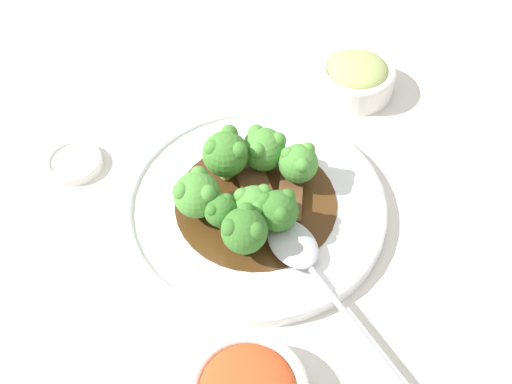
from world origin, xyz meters
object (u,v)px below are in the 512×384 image
beef_strip_1 (235,204)px  broccoli_floret_6 (254,205)px  broccoli_floret_3 (298,163)px  broccoli_floret_0 (278,210)px  broccoli_floret_4 (227,152)px  serving_spoon (301,254)px  beef_strip_2 (257,190)px  beef_strip_0 (290,200)px  broccoli_floret_2 (219,208)px  broccoli_floret_5 (264,148)px  broccoli_floret_7 (197,194)px  broccoli_floret_1 (244,230)px  sauce_dish (75,162)px  main_plate (256,204)px  side_bowl_appetizer (356,76)px

beef_strip_1 → broccoli_floret_6: (0.00, -0.03, 0.02)m
broccoli_floret_3 → broccoli_floret_0: bearing=-152.7°
beef_strip_1 → broccoli_floret_4: bearing=58.1°
broccoli_floret_4 → broccoli_floret_0: bearing=-97.1°
broccoli_floret_4 → serving_spoon: broccoli_floret_4 is taller
beef_strip_2 → broccoli_floret_3: bearing=-19.7°
beef_strip_0 → broccoli_floret_2: broccoli_floret_2 is taller
broccoli_floret_0 → beef_strip_0: bearing=23.8°
broccoli_floret_2 → broccoli_floret_5: (0.10, 0.03, 0.00)m
broccoli_floret_3 → broccoli_floret_5: broccoli_floret_5 is taller
beef_strip_1 → broccoli_floret_7: broccoli_floret_7 is taller
broccoli_floret_5 → broccoli_floret_6: (-0.07, -0.06, -0.00)m
serving_spoon → beef_strip_2: bearing=75.3°
beef_strip_0 → broccoli_floret_5: broccoli_floret_5 is taller
broccoli_floret_0 → broccoli_floret_5: (0.05, 0.08, -0.00)m
beef_strip_2 → broccoli_floret_0: size_ratio=1.34×
broccoli_floret_0 → broccoli_floret_2: bearing=131.8°
beef_strip_2 → broccoli_floret_1: bearing=-142.1°
broccoli_floret_5 → sauce_dish: 0.24m
broccoli_floret_4 → serving_spoon: bearing=-98.2°
broccoli_floret_0 → broccoli_floret_4: (0.01, 0.10, 0.01)m
main_plate → beef_strip_0: size_ratio=4.59×
sauce_dish → main_plate: bearing=-59.4°
broccoli_floret_1 → broccoli_floret_6: broccoli_floret_1 is taller
beef_strip_0 → side_bowl_appetizer: side_bowl_appetizer is taller
serving_spoon → side_bowl_appetizer: side_bowl_appetizer is taller
broccoli_floret_0 → serving_spoon: (-0.01, -0.05, -0.03)m
beef_strip_0 → broccoli_floret_7: bearing=144.8°
broccoli_floret_1 → serving_spoon: size_ratio=0.26×
broccoli_floret_2 → broccoli_floret_7: broccoli_floret_7 is taller
beef_strip_0 → broccoli_floret_5: bearing=75.2°
main_plate → beef_strip_0: 0.04m
beef_strip_0 → broccoli_floret_6: (-0.05, 0.01, 0.02)m
broccoli_floret_0 → sauce_dish: 0.28m
broccoli_floret_3 → side_bowl_appetizer: broccoli_floret_3 is taller
beef_strip_0 → broccoli_floret_6: bearing=169.6°
beef_strip_0 → broccoli_floret_2: bearing=157.9°
main_plate → side_bowl_appetizer: 0.26m
beef_strip_0 → broccoli_floret_1: (-0.08, -0.01, 0.03)m
broccoli_floret_3 → broccoli_floret_5: size_ratio=0.97×
broccoli_floret_5 → sauce_dish: size_ratio=0.77×
broccoli_floret_6 → broccoli_floret_5: bearing=39.9°
broccoli_floret_3 → broccoli_floret_7: bearing=159.9°
broccoli_floret_5 → side_bowl_appetizer: 0.21m
broccoli_floret_2 → broccoli_floret_7: size_ratio=0.82×
broccoli_floret_0 → beef_strip_1: bearing=105.6°
beef_strip_0 → beef_strip_1: same height
sauce_dish → serving_spoon: bearing=-70.7°
broccoli_floret_5 → broccoli_floret_7: (-0.10, -0.00, 0.00)m
main_plate → broccoli_floret_2: broccoli_floret_2 is taller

